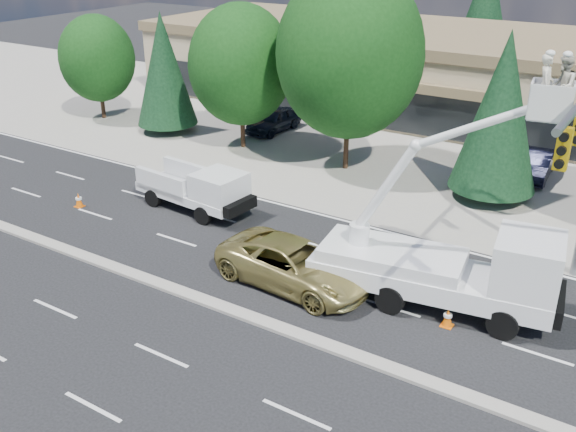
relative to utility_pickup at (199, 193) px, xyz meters
The scene contains 20 objects.
ground 8.74m from the utility_pickup, 45.10° to the right, with size 140.00×140.00×0.00m, color black.
concrete_apron 15.17m from the utility_pickup, 66.07° to the left, with size 140.00×22.00×0.01m, color gray.
road_median 8.74m from the utility_pickup, 45.10° to the right, with size 120.00×0.55×0.12m, color gray.
strip_mall 24.67m from the utility_pickup, 75.54° to the left, with size 50.40×15.40×5.50m.
tree_front_a 18.44m from the utility_pickup, 150.87° to the left, with size 5.06×5.06×7.01m.
tree_front_b 13.62m from the utility_pickup, 138.13° to the left, with size 3.85×3.85×7.58m.
tree_front_c 10.46m from the utility_pickup, 113.59° to the left, with size 6.10×6.10×8.46m.
tree_front_d 10.80m from the utility_pickup, 70.44° to the left, with size 7.70×7.70×10.69m.
tree_front_e 14.64m from the utility_pickup, 38.43° to the left, with size 4.14×4.14×8.16m.
tree_back_a 37.90m from the utility_pickup, 108.31° to the left, with size 4.04×4.04×7.96m.
tree_back_b 36.22m from the utility_pickup, 86.58° to the left, with size 5.36×5.36×10.56m.
utility_pickup is the anchor object (origin of this frame).
bucket_truck 13.10m from the utility_pickup, ahead, with size 9.04×3.73×9.12m.
traffic_cone_a 5.87m from the utility_pickup, 152.33° to the right, with size 0.40×0.40×0.70m.
traffic_cone_b 4.79m from the utility_pickup, 29.53° to the right, with size 0.40×0.40×0.70m.
traffic_cone_c 5.97m from the utility_pickup, 18.52° to the right, with size 0.40×0.40×0.70m.
traffic_cone_d 13.53m from the utility_pickup, 12.71° to the right, with size 0.40×0.40×0.70m.
minivan 8.11m from the utility_pickup, 24.49° to the right, with size 2.82×6.11×1.70m, color #A2934E.
parked_car_west 13.16m from the utility_pickup, 107.94° to the left, with size 1.81×4.50×1.53m, color black.
parked_car_east 17.93m from the utility_pickup, 46.48° to the left, with size 1.51×4.33×1.43m, color black.
Camera 1 is at (12.20, -15.02, 12.38)m, focal length 40.00 mm.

